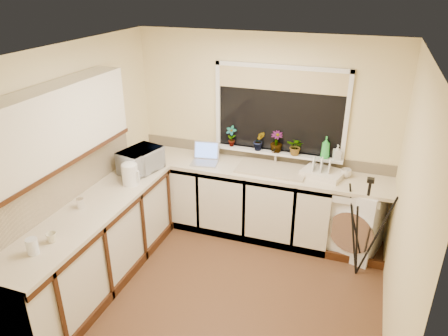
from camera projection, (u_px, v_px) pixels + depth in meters
floor at (223, 290)px, 4.46m from camera, size 3.20×3.20×0.00m
ceiling at (222, 52)px, 3.44m from camera, size 3.20×3.20×0.00m
wall_back at (263, 134)px, 5.23m from camera, size 3.20×0.00×3.20m
wall_front at (143, 289)px, 2.66m from camera, size 3.20×0.00×3.20m
wall_left at (79, 163)px, 4.43m from camera, size 0.00×3.00×3.00m
wall_right at (406, 216)px, 3.46m from camera, size 0.00×3.00×3.00m
base_cabinet_back at (230, 198)px, 5.40m from camera, size 2.55×0.60×0.86m
base_cabinet_left at (96, 248)px, 4.41m from camera, size 0.54×2.40×0.86m
worktop_back at (255, 169)px, 5.12m from camera, size 3.20×0.60×0.04m
worktop_left at (90, 210)px, 4.22m from camera, size 0.60×2.40×0.04m
upper_cabinet at (53, 126)px, 3.75m from camera, size 0.28×1.90×0.70m
splashback_left at (62, 184)px, 4.21m from camera, size 0.02×2.40×0.45m
splashback_back at (262, 154)px, 5.33m from camera, size 3.20×0.02×0.14m
window_glass at (280, 111)px, 5.02m from camera, size 1.50×0.02×1.00m
window_blind at (281, 80)px, 4.85m from camera, size 1.50×0.02×0.25m
windowsill at (277, 153)px, 5.19m from camera, size 1.60×0.14×0.03m
sink at (272, 169)px, 5.04m from camera, size 0.82×0.46×0.03m
faucet at (276, 155)px, 5.15m from camera, size 0.03×0.03×0.24m
washing_machine at (353, 217)px, 4.96m from camera, size 0.75×0.74×0.87m
laptop at (205, 157)px, 5.25m from camera, size 0.36×0.34×0.23m
kettle at (130, 175)px, 4.66m from camera, size 0.18×0.18×0.23m
dish_rack at (323, 173)px, 4.89m from camera, size 0.53×0.45×0.07m
tripod at (363, 228)px, 4.46m from camera, size 0.69×0.69×1.18m
glass_jug at (32, 246)px, 3.51m from camera, size 0.10×0.10×0.14m
steel_jar at (80, 203)px, 4.21m from camera, size 0.07×0.07×0.10m
microwave at (141, 160)px, 4.97m from camera, size 0.44×0.56×0.27m
plant_a at (231, 136)px, 5.30m from camera, size 0.15×0.11×0.26m
plant_b at (259, 141)px, 5.17m from camera, size 0.17×0.15×0.25m
plant_c at (276, 142)px, 5.12m from camera, size 0.18×0.18×0.26m
plant_d at (296, 146)px, 5.04m from camera, size 0.22×0.20×0.22m
soap_bottle_green at (326, 148)px, 4.95m from camera, size 0.11×0.11×0.27m
soap_bottle_clear at (337, 152)px, 4.92m from camera, size 0.11×0.11×0.18m
cup_back at (346, 173)px, 4.85m from camera, size 0.14×0.14×0.10m
cup_left at (52, 237)px, 3.68m from camera, size 0.12×0.12×0.09m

